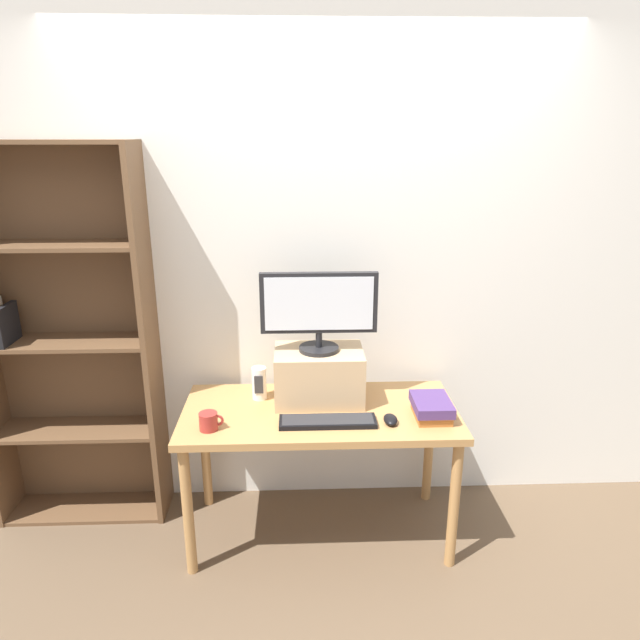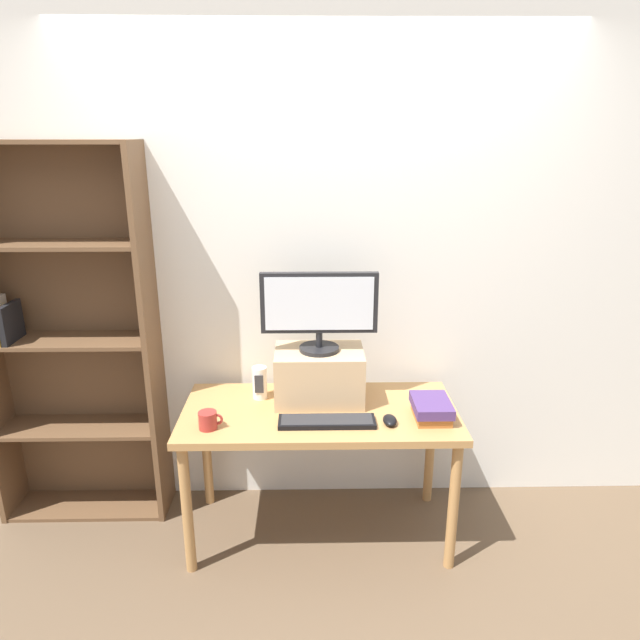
{
  "view_description": "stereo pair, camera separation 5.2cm",
  "coord_description": "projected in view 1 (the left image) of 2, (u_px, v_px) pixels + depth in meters",
  "views": [
    {
      "loc": [
        -0.1,
        -2.5,
        1.98
      ],
      "look_at": [
        0.0,
        0.05,
        1.15
      ],
      "focal_mm": 32.0,
      "sensor_mm": 36.0,
      "label": 1
    },
    {
      "loc": [
        -0.05,
        -2.51,
        1.98
      ],
      "look_at": [
        0.0,
        0.05,
        1.15
      ],
      "focal_mm": 32.0,
      "sensor_mm": 36.0,
      "label": 2
    }
  ],
  "objects": [
    {
      "name": "ground_plane",
      "position": [
        320.0,
        531.0,
        3.0
      ],
      "size": [
        12.0,
        12.0,
        0.0
      ],
      "primitive_type": "plane",
      "color": "brown"
    },
    {
      "name": "back_wall",
      "position": [
        317.0,
        272.0,
        2.99
      ],
      "size": [
        7.0,
        0.08,
        2.6
      ],
      "color": "silver",
      "rests_on": "ground_plane"
    },
    {
      "name": "desk",
      "position": [
        320.0,
        425.0,
        2.8
      ],
      "size": [
        1.34,
        0.63,
        0.71
      ],
      "color": "#B7844C",
      "rests_on": "ground_plane"
    },
    {
      "name": "bookshelf_unit",
      "position": [
        65.0,
        340.0,
        2.89
      ],
      "size": [
        0.87,
        0.28,
        1.96
      ],
      "color": "brown",
      "rests_on": "ground_plane"
    },
    {
      "name": "riser_box",
      "position": [
        319.0,
        375.0,
        2.85
      ],
      "size": [
        0.44,
        0.3,
        0.26
      ],
      "color": "tan",
      "rests_on": "desk"
    },
    {
      "name": "computer_monitor",
      "position": [
        319.0,
        308.0,
        2.74
      ],
      "size": [
        0.56,
        0.2,
        0.39
      ],
      "color": "black",
      "rests_on": "riser_box"
    },
    {
      "name": "keyboard",
      "position": [
        328.0,
        421.0,
        2.64
      ],
      "size": [
        0.45,
        0.13,
        0.02
      ],
      "color": "black",
      "rests_on": "desk"
    },
    {
      "name": "computer_mouse",
      "position": [
        390.0,
        420.0,
        2.64
      ],
      "size": [
        0.06,
        0.1,
        0.04
      ],
      "color": "black",
      "rests_on": "desk"
    },
    {
      "name": "book_stack",
      "position": [
        432.0,
        408.0,
        2.69
      ],
      "size": [
        0.17,
        0.23,
        0.09
      ],
      "color": "#AD662D",
      "rests_on": "desk"
    },
    {
      "name": "coffee_mug",
      "position": [
        209.0,
        421.0,
        2.58
      ],
      "size": [
        0.11,
        0.08,
        0.08
      ],
      "color": "#9E2D28",
      "rests_on": "desk"
    },
    {
      "name": "desk_speaker",
      "position": [
        259.0,
        383.0,
        2.87
      ],
      "size": [
        0.07,
        0.08,
        0.17
      ],
      "color": "silver",
      "rests_on": "desk"
    }
  ]
}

